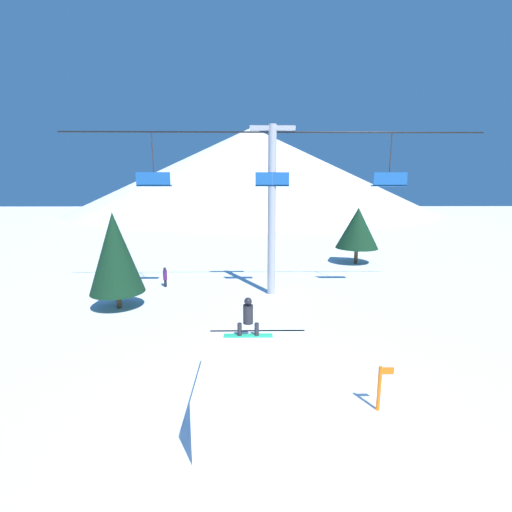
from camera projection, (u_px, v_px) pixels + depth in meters
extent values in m
plane|color=white|center=(262.00, 410.00, 9.28)|extent=(220.00, 220.00, 0.00)
cone|color=silver|center=(252.00, 170.00, 89.29)|extent=(89.83, 89.83, 21.31)
cube|color=white|center=(259.00, 385.00, 9.12)|extent=(2.97, 3.73, 1.53)
cube|color=silver|center=(257.00, 332.00, 10.76)|extent=(2.97, 0.10, 0.06)
cube|color=#1E9E6B|center=(248.00, 336.00, 10.36)|extent=(1.48, 0.26, 0.03)
cylinder|color=black|center=(240.00, 329.00, 10.32)|extent=(0.13, 0.13, 0.38)
cylinder|color=black|center=(257.00, 329.00, 10.33)|extent=(0.13, 0.13, 0.38)
cylinder|color=black|center=(248.00, 314.00, 10.23)|extent=(0.30, 0.30, 0.57)
sphere|color=black|center=(248.00, 301.00, 10.15)|extent=(0.23, 0.23, 0.23)
cylinder|color=#9E9EA3|center=(272.00, 213.00, 18.76)|extent=(0.44, 0.44, 9.24)
cube|color=#9E9EA3|center=(273.00, 128.00, 17.90)|extent=(2.40, 0.24, 0.24)
cylinder|color=black|center=(272.00, 132.00, 17.94)|extent=(22.37, 0.08, 0.08)
cylinder|color=#28282D|center=(153.00, 159.00, 18.11)|extent=(0.06, 0.06, 2.76)
cube|color=#195199|center=(154.00, 186.00, 18.38)|extent=(1.80, 0.44, 0.08)
cube|color=#195199|center=(153.00, 179.00, 18.14)|extent=(1.80, 0.08, 0.70)
cylinder|color=#28282D|center=(272.00, 159.00, 18.21)|extent=(0.06, 0.06, 2.76)
cube|color=#195199|center=(272.00, 186.00, 18.47)|extent=(1.80, 0.44, 0.08)
cube|color=#195199|center=(272.00, 179.00, 18.23)|extent=(1.80, 0.08, 0.70)
cylinder|color=#28282D|center=(390.00, 159.00, 18.30)|extent=(0.06, 0.06, 2.76)
cube|color=#195199|center=(388.00, 186.00, 18.57)|extent=(1.80, 0.44, 0.08)
cube|color=#195199|center=(390.00, 179.00, 18.32)|extent=(1.80, 0.08, 0.70)
cylinder|color=#4C3823|center=(119.00, 300.00, 17.22)|extent=(0.24, 0.24, 0.83)
cone|color=black|center=(115.00, 253.00, 16.76)|extent=(2.64, 2.64, 4.00)
cylinder|color=#4C3823|center=(356.00, 256.00, 27.55)|extent=(0.30, 0.30, 1.25)
cone|color=black|center=(358.00, 228.00, 27.12)|extent=(3.34, 3.34, 3.22)
cylinder|color=orange|center=(379.00, 389.00, 9.19)|extent=(0.10, 0.10, 1.28)
cube|color=orange|center=(387.00, 371.00, 9.09)|extent=(0.36, 0.02, 0.20)
cylinder|color=black|center=(165.00, 283.00, 20.96)|extent=(0.17, 0.17, 0.45)
cylinder|color=#471956|center=(165.00, 275.00, 20.86)|extent=(0.24, 0.24, 0.60)
sphere|color=#232328|center=(165.00, 269.00, 20.78)|extent=(0.18, 0.18, 0.18)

